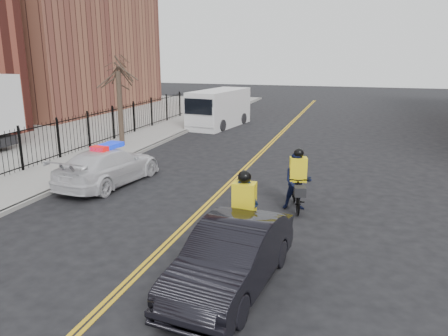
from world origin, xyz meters
TOP-DOWN VIEW (x-y plane):
  - ground at (0.00, 0.00)m, footprint 120.00×120.00m
  - center_line_left at (-0.08, 8.00)m, footprint 0.10×60.00m
  - center_line_right at (0.08, 8.00)m, footprint 0.10×60.00m
  - sidewalk at (-7.50, 8.00)m, footprint 3.00×60.00m
  - curb at (-6.00, 8.00)m, footprint 0.20×60.00m
  - iron_fence at (-9.00, 8.00)m, footprint 0.12×28.00m
  - warehouse_far at (-23.00, 24.00)m, footprint 14.00×18.00m
  - street_tree at (-7.60, 10.00)m, footprint 3.20×3.20m
  - police_cruiser at (-4.56, 3.73)m, footprint 2.57×5.21m
  - dark_sedan at (2.32, -2.45)m, footprint 2.06×4.68m
  - cargo_van at (-4.73, 18.32)m, footprint 3.08×6.35m
  - cyclist_near at (2.11, -0.61)m, footprint 0.85×2.28m
  - cyclist_far at (2.99, 3.01)m, footprint 1.08×2.15m

SIDE VIEW (x-z plane):
  - ground at x=0.00m, z-range 0.00..0.00m
  - center_line_left at x=-0.08m, z-range 0.00..0.01m
  - center_line_right at x=0.08m, z-range 0.00..0.01m
  - sidewalk at x=-7.50m, z-range 0.00..0.15m
  - curb at x=-6.00m, z-range 0.00..0.15m
  - police_cruiser at x=-4.56m, z-range -0.07..1.54m
  - dark_sedan at x=2.32m, z-range 0.00..1.50m
  - cyclist_near at x=2.11m, z-range -0.34..1.88m
  - cyclist_far at x=2.99m, z-range -0.22..1.87m
  - iron_fence at x=-9.00m, z-range 0.00..2.00m
  - cargo_van at x=-4.73m, z-range -0.03..2.53m
  - street_tree at x=-7.60m, z-range 1.13..5.93m
  - warehouse_far at x=-23.00m, z-range 0.00..14.00m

